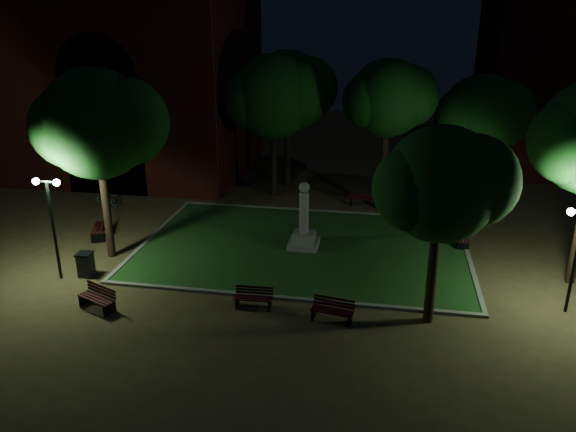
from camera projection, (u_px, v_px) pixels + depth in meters
name	position (u px, v px, depth m)	size (l,w,h in m)	color
ground	(297.00, 266.00, 24.89)	(80.00, 80.00, 0.00)	#4B3E25
lawn	(304.00, 247.00, 26.72)	(15.00, 10.00, 0.08)	#224D1C
lawn_kerb	(304.00, 247.00, 26.72)	(15.40, 10.40, 0.12)	slate
monument	(304.00, 229.00, 26.40)	(1.40, 1.40, 3.20)	gray
building_main	(98.00, 61.00, 37.65)	(20.00, 12.00, 15.00)	#4C1710
tree_west	(99.00, 124.00, 23.73)	(5.82, 4.75, 8.51)	black
tree_north_wl	(275.00, 97.00, 32.01)	(5.94, 4.85, 8.40)	black
tree_north_er	(389.00, 98.00, 29.50)	(5.05, 4.12, 8.33)	black
tree_ne	(483.00, 116.00, 30.47)	(5.48, 4.47, 7.47)	black
tree_se	(444.00, 185.00, 18.68)	(4.88, 3.98, 7.23)	black
tree_nw	(135.00, 88.00, 34.16)	(5.80, 4.73, 8.50)	black
tree_far_north	(289.00, 90.00, 33.92)	(5.77, 4.71, 8.44)	black
lamppost_sw	(51.00, 210.00, 22.69)	(1.18, 0.28, 4.40)	black
lamppost_nw	(142.00, 147.00, 33.84)	(1.18, 0.28, 4.04)	black
lamppost_ne	(500.00, 160.00, 30.83)	(1.18, 0.28, 4.10)	black
bench_near_left	(254.00, 298.00, 21.37)	(1.47, 0.57, 0.80)	black
bench_near_right	(332.00, 311.00, 20.42)	(1.62, 0.80, 0.85)	black
bench_west_near	(98.00, 298.00, 21.27)	(1.70, 1.16, 0.89)	black
bench_left_side	(101.00, 228.00, 27.90)	(1.16, 1.87, 0.97)	black
bench_right_side	(461.00, 238.00, 26.87)	(0.58, 1.56, 0.85)	black
bench_far_side	(363.00, 200.00, 32.25)	(1.50, 0.56, 0.82)	black
trash_bin	(86.00, 264.00, 23.79)	(0.65, 0.65, 1.07)	black
bicycle	(107.00, 198.00, 32.36)	(0.56, 1.61, 0.85)	black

